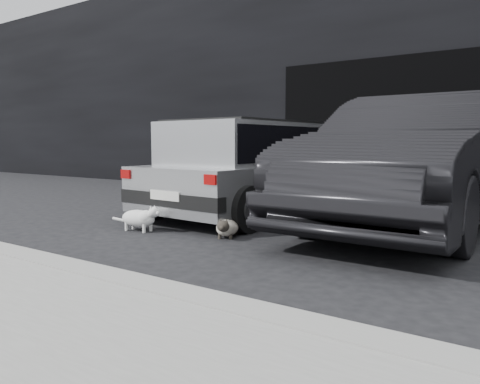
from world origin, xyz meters
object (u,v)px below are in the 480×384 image
Objects in this scene: second_car at (419,160)px; silver_hatchback at (253,164)px; cat_siamese at (227,227)px; cat_white at (140,218)px.

silver_hatchback is at bearing -170.62° from second_car.
silver_hatchback is 5.79× the size of cat_siamese.
second_car is at bearing 126.35° from cat_white.
silver_hatchback is at bearing -91.19° from cat_siamese.
cat_white is (-1.05, -0.30, 0.05)m from cat_siamese.
cat_siamese is at bearing 101.59° from cat_white.
second_car is 2.56m from cat_siamese.
silver_hatchback reaches higher than cat_white.
second_car is 7.18× the size of cat_white.
cat_white is (-2.59, -2.21, -0.67)m from second_car.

